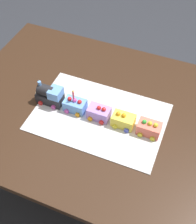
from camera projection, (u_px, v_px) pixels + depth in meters
ground_plane at (101, 185)px, 1.98m from camera, size 8.00×8.00×0.00m
dining_table at (102, 125)px, 1.50m from camera, size 1.40×1.00×0.74m
cake_board at (98, 116)px, 1.39m from camera, size 0.60×0.40×0.00m
cake_locomotive at (50, 95)px, 1.41m from camera, size 0.14×0.08×0.12m
cake_car_tanker_sky_blue at (75, 105)px, 1.40m from camera, size 0.10×0.08×0.07m
cake_car_hopper_lavender at (99, 113)px, 1.37m from camera, size 0.10×0.08×0.07m
cake_car_caboose_lemon at (123, 120)px, 1.34m from camera, size 0.10×0.08×0.07m
cake_car_gondola_coral at (149, 128)px, 1.31m from camera, size 0.10×0.08×0.07m
birthday_candle at (73, 94)px, 1.34m from camera, size 0.01×0.01×0.06m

